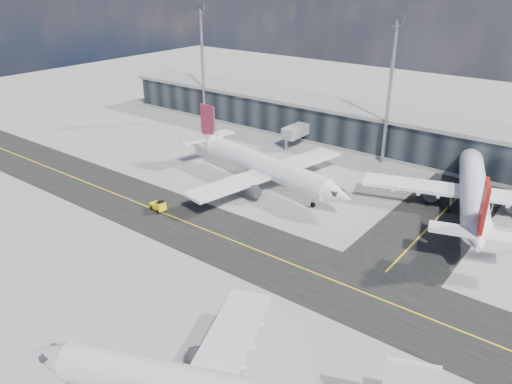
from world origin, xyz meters
TOP-DOWN VIEW (x-y plane):
  - ground at (0.00, 0.00)m, footprint 300.00×300.00m
  - taxiway_lanes at (3.91, 10.74)m, footprint 180.00×63.00m
  - terminal_concourse at (0.04, 54.93)m, footprint 152.00×19.80m
  - floodlight_masts at (0.00, 48.00)m, footprint 102.50×0.70m
  - airliner_af at (-12.49, 23.31)m, footprint 40.18×34.45m
  - airliner_redtail at (21.56, 34.37)m, footprint 35.10×40.72m
  - baggage_tug at (-19.40, 4.06)m, footprint 3.30×2.09m

SIDE VIEW (x-z plane):
  - ground at x=0.00m, z-range 0.00..0.00m
  - taxiway_lanes at x=3.91m, z-range -0.01..0.03m
  - baggage_tug at x=-19.40m, z-range 0.00..1.93m
  - airliner_af at x=-12.49m, z-range -2.03..9.91m
  - airliner_redtail at x=21.56m, z-range -2.09..10.22m
  - terminal_concourse at x=0.04m, z-range -0.31..8.49m
  - floodlight_masts at x=0.00m, z-range 1.16..30.06m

